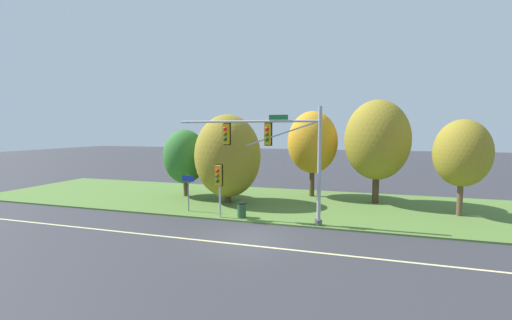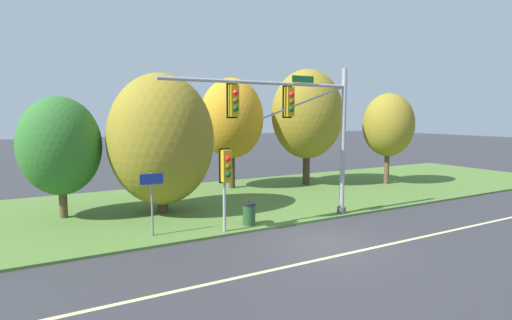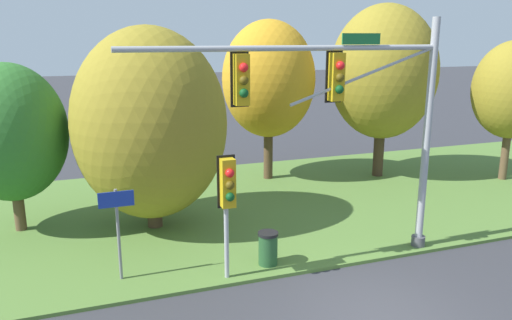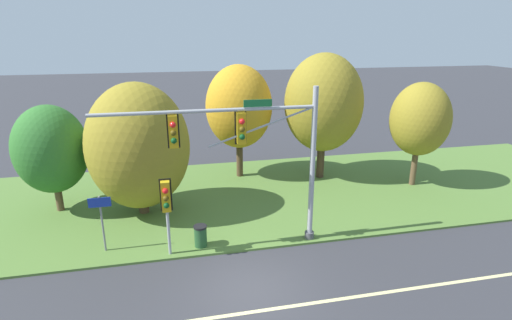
# 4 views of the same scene
# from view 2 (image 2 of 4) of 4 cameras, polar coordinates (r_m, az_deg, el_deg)

# --- Properties ---
(ground_plane) EXTENTS (160.00, 160.00, 0.00)m
(ground_plane) POSITION_cam_2_polar(r_m,az_deg,el_deg) (15.00, 9.98, -11.64)
(ground_plane) COLOR #333338
(lane_stripe) EXTENTS (36.00, 0.16, 0.01)m
(lane_stripe) POSITION_cam_2_polar(r_m,az_deg,el_deg) (14.14, 13.12, -12.83)
(lane_stripe) COLOR beige
(lane_stripe) RESTS_ON ground
(grass_verge) EXTENTS (48.00, 11.50, 0.10)m
(grass_verge) POSITION_cam_2_polar(r_m,az_deg,el_deg) (21.78, -3.90, -5.74)
(grass_verge) COLOR #517533
(grass_verge) RESTS_ON ground
(traffic_signal_mast) EXTENTS (8.68, 0.49, 6.60)m
(traffic_signal_mast) POSITION_cam_2_polar(r_m,az_deg,el_deg) (17.03, 6.19, 5.78)
(traffic_signal_mast) COLOR #9EA0A5
(traffic_signal_mast) RESTS_ON grass_verge
(pedestrian_signal_near_kerb) EXTENTS (0.46, 0.55, 3.27)m
(pedestrian_signal_near_kerb) POSITION_cam_2_polar(r_m,az_deg,el_deg) (15.26, -4.32, -1.65)
(pedestrian_signal_near_kerb) COLOR #9EA0A5
(pedestrian_signal_near_kerb) RESTS_ON grass_verge
(route_sign_post) EXTENTS (0.87, 0.08, 2.41)m
(route_sign_post) POSITION_cam_2_polar(r_m,az_deg,el_deg) (15.45, -14.66, -4.73)
(route_sign_post) COLOR slate
(route_sign_post) RESTS_ON grass_verge
(tree_nearest_road) EXTENTS (3.45, 3.45, 5.35)m
(tree_nearest_road) POSITION_cam_2_polar(r_m,az_deg,el_deg) (19.39, -26.19, 1.79)
(tree_nearest_road) COLOR brown
(tree_nearest_road) RESTS_ON grass_verge
(tree_left_of_mast) EXTENTS (4.84, 4.84, 6.45)m
(tree_left_of_mast) POSITION_cam_2_polar(r_m,az_deg,el_deg) (18.90, -13.38, 2.86)
(tree_left_of_mast) COLOR #4C3823
(tree_left_of_mast) RESTS_ON grass_verge
(tree_behind_signpost) EXTENTS (3.95, 3.95, 6.81)m
(tree_behind_signpost) POSITION_cam_2_polar(r_m,az_deg,el_deg) (24.76, -3.52, 5.93)
(tree_behind_signpost) COLOR #4C3823
(tree_behind_signpost) RESTS_ON grass_verge
(tree_mid_verge) EXTENTS (4.59, 4.59, 7.48)m
(tree_mid_verge) POSITION_cam_2_polar(r_m,az_deg,el_deg) (26.16, 7.30, 6.48)
(tree_mid_verge) COLOR #423021
(tree_mid_verge) RESTS_ON grass_verge
(tree_tall_centre) EXTENTS (3.31, 3.31, 5.98)m
(tree_tall_centre) POSITION_cam_2_polar(r_m,az_deg,el_deg) (27.68, 18.38, 4.76)
(tree_tall_centre) COLOR brown
(tree_tall_centre) RESTS_ON grass_verge
(trash_bin) EXTENTS (0.56, 0.56, 0.93)m
(trash_bin) POSITION_cam_2_polar(r_m,az_deg,el_deg) (16.65, -1.00, -7.69)
(trash_bin) COLOR #234C28
(trash_bin) RESTS_ON grass_verge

